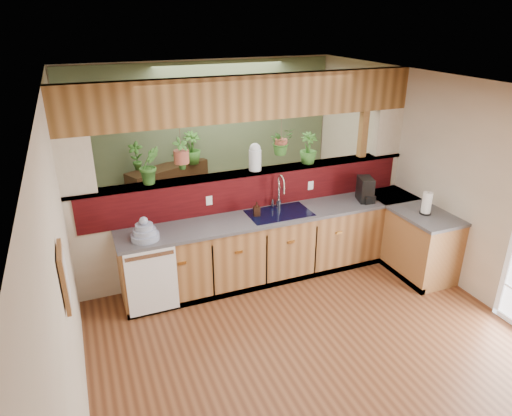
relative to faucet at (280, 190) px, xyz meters
name	(u,v)px	position (x,y,z in m)	size (l,w,h in m)	color
ground	(293,318)	(-0.33, -1.13, -1.15)	(4.60, 7.00, 0.01)	brown
ceiling	(302,91)	(-0.33, -1.13, 1.45)	(4.60, 7.00, 0.01)	brown
wall_back	(204,139)	(-0.33, 2.37, 0.15)	(4.60, 0.02, 2.60)	beige
wall_left	(64,257)	(-2.63, -1.13, 0.15)	(0.02, 7.00, 2.60)	beige
wall_right	(464,188)	(1.97, -1.13, 0.15)	(0.02, 7.00, 2.60)	beige
pass_through_partition	(253,185)	(-0.30, 0.22, 0.04)	(4.60, 0.21, 2.60)	beige
pass_through_ledge	(250,172)	(-0.33, 0.22, 0.22)	(4.60, 0.21, 0.04)	brown
header_beam	(250,98)	(-0.33, 0.22, 1.17)	(4.60, 0.15, 0.55)	brown
sage_backwall	(205,139)	(-0.33, 2.35, 0.15)	(4.55, 0.02, 2.55)	#556847
countertop	(321,240)	(0.51, -0.26, -0.70)	(4.14, 1.52, 0.90)	brown
dishwasher	(152,282)	(-1.81, -0.47, -0.69)	(0.58, 0.03, 0.82)	white
navy_sink	(279,219)	(-0.08, -0.16, -0.33)	(0.82, 0.50, 0.18)	black
framed_print	(64,277)	(-2.60, -1.93, 0.40)	(0.04, 0.35, 0.45)	brown
faucet	(280,190)	(0.00, 0.00, 0.00)	(0.20, 0.20, 0.47)	#B7B7B2
dish_stack	(145,232)	(-1.81, -0.25, -0.16)	(0.32, 0.32, 0.28)	#8791AE
soap_dispenser	(257,209)	(-0.38, -0.12, -0.16)	(0.08, 0.08, 0.18)	#361E13
coffee_maker	(366,190)	(1.19, -0.22, -0.10)	(0.18, 0.30, 0.33)	black
paper_towel	(427,204)	(1.66, -0.89, -0.11)	(0.15, 0.15, 0.31)	black
glass_jar	(255,157)	(-0.26, 0.22, 0.42)	(0.16, 0.16, 0.36)	silver
ledge_plant_left	(150,165)	(-1.61, 0.22, 0.47)	(0.25, 0.20, 0.46)	#2F6222
ledge_plant_right	(309,148)	(0.52, 0.22, 0.45)	(0.24, 0.24, 0.42)	#2F6222
hanging_plant_a	(180,144)	(-1.22, 0.22, 0.69)	(0.25, 0.21, 0.51)	brown
hanging_plant_b	(281,130)	(0.11, 0.22, 0.74)	(0.36, 0.33, 0.46)	brown
shelving_console	(169,193)	(-1.05, 2.12, -0.65)	(1.41, 0.38, 0.94)	black
shelf_plant_a	(136,156)	(-1.53, 2.12, 0.05)	(0.24, 0.16, 0.45)	#2F6222
shelf_plant_b	(192,148)	(-0.62, 2.12, 0.08)	(0.30, 0.30, 0.53)	#2F6222
floor_plant	(273,198)	(0.64, 1.63, -0.82)	(0.60, 0.52, 0.66)	#2F6222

